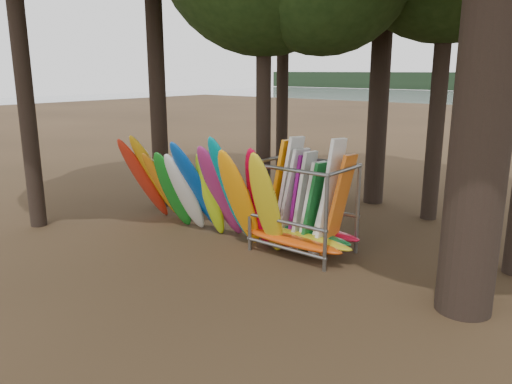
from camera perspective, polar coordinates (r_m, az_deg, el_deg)
The scene contains 3 objects.
ground at distance 11.87m, azimuth -2.95°, elevation -8.25°, with size 120.00×120.00×0.00m, color #47331E.
kayak_row at distance 13.41m, azimuth -6.05°, elevation 0.10°, with size 5.32×2.21×3.06m.
storage_rack at distance 12.40m, azimuth 5.47°, elevation -2.15°, with size 2.98×1.59×2.93m.
Camera 1 is at (7.37, -8.17, 4.44)m, focal length 35.00 mm.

